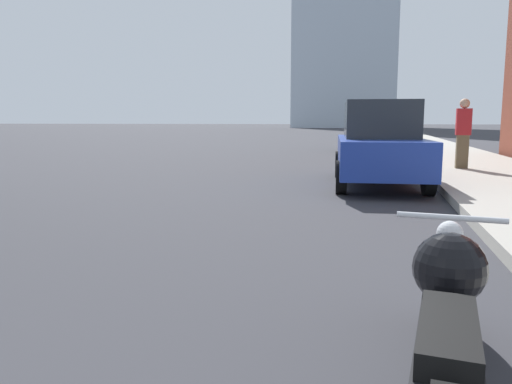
{
  "coord_description": "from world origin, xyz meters",
  "views": [
    {
      "loc": [
        2.34,
        1.89,
        1.36
      ],
      "look_at": [
        1.26,
        6.46,
        0.69
      ],
      "focal_mm": 35.0,
      "sensor_mm": 36.0,
      "label": 1
    }
  ],
  "objects": [
    {
      "name": "sidewalk",
      "position": [
        5.18,
        40.0,
        0.07
      ],
      "size": [
        3.19,
        240.0,
        0.15
      ],
      "color": "#9E998E",
      "rests_on": "ground_plane"
    },
    {
      "name": "motorcycle",
      "position": [
        2.69,
        4.2,
        0.4
      ],
      "size": [
        0.65,
        2.56,
        0.82
      ],
      "rotation": [
        0.0,
        0.0,
        -0.14
      ],
      "color": "black",
      "rests_on": "ground_plane"
    },
    {
      "name": "parked_car_blue",
      "position": [
        2.44,
        12.73,
        0.86
      ],
      "size": [
        2.04,
        4.66,
        1.76
      ],
      "rotation": [
        0.0,
        0.0,
        0.08
      ],
      "color": "#1E3899",
      "rests_on": "ground_plane"
    },
    {
      "name": "parked_car_black",
      "position": [
        2.17,
        25.19,
        0.79
      ],
      "size": [
        2.03,
        4.04,
        1.61
      ],
      "rotation": [
        0.0,
        0.0,
        0.02
      ],
      "color": "black",
      "rests_on": "ground_plane"
    },
    {
      "name": "parked_car_white",
      "position": [
        2.36,
        37.98,
        0.9
      ],
      "size": [
        1.98,
        4.17,
        1.79
      ],
      "rotation": [
        0.0,
        0.0,
        0.06
      ],
      "color": "silver",
      "rests_on": "ground_plane"
    },
    {
      "name": "parked_car_green",
      "position": [
        2.18,
        50.15,
        0.77
      ],
      "size": [
        2.13,
        4.19,
        1.53
      ],
      "rotation": [
        0.0,
        0.0,
        0.06
      ],
      "color": "#1E6B33",
      "rests_on": "ground_plane"
    },
    {
      "name": "parked_car_red",
      "position": [
        2.41,
        61.86,
        0.81
      ],
      "size": [
        1.97,
        3.99,
        1.61
      ],
      "rotation": [
        0.0,
        0.0,
        -0.04
      ],
      "color": "red",
      "rests_on": "ground_plane"
    },
    {
      "name": "pedestrian",
      "position": [
        4.54,
        15.51,
        1.06
      ],
      "size": [
        0.36,
        0.25,
        1.76
      ],
      "color": "brown",
      "rests_on": "sidewalk"
    }
  ]
}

